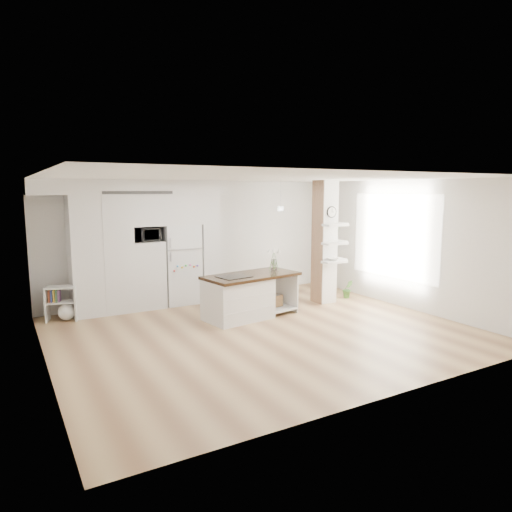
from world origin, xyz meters
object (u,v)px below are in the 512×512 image
Objects in this scene: floor_plant_a at (348,289)px; bookshelf at (63,305)px; kitchen_island at (243,296)px; refrigerator at (180,264)px.

bookshelf is at bearing 167.78° from floor_plant_a.
kitchen_island reaches higher than floor_plant_a.
refrigerator is 2.61× the size of bookshelf.
refrigerator reaches higher than kitchen_island.
refrigerator is 2.53m from bookshelf.
refrigerator reaches higher than bookshelf.
kitchen_island is at bearing -8.86° from bookshelf.
kitchen_island reaches higher than bookshelf.
refrigerator is 1.92m from kitchen_island.
refrigerator is at bearing 100.68° from kitchen_island.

